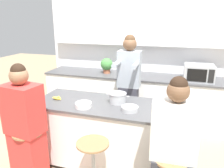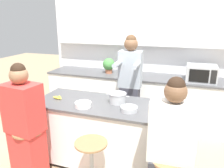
{
  "view_description": "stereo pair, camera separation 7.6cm",
  "coord_description": "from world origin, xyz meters",
  "px_view_note": "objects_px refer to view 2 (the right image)",
  "views": [
    {
      "loc": [
        0.79,
        -2.5,
        1.94
      ],
      "look_at": [
        0.0,
        0.08,
        1.13
      ],
      "focal_mm": 35.0,
      "sensor_mm": 36.0,
      "label": 1
    },
    {
      "loc": [
        0.86,
        -2.47,
        1.94
      ],
      "look_at": [
        0.0,
        0.08,
        1.13
      ],
      "focal_mm": 35.0,
      "sensor_mm": 36.0,
      "label": 2
    }
  ],
  "objects_px": {
    "fruit_bowl": "(83,105)",
    "coffee_cup_near": "(175,108)",
    "person_cooking": "(130,89)",
    "person_seated_near": "(170,159)",
    "kitchen_island": "(110,134)",
    "cooking_pot": "(118,98)",
    "bar_stool_leftmost": "(31,154)",
    "bar_stool_center": "(92,168)",
    "potted_plant": "(109,65)",
    "banana_bunch": "(58,97)",
    "person_wrapped_blanket": "(26,128)",
    "microwave": "(201,73)",
    "coffee_cup_far": "(156,108)"
  },
  "relations": [
    {
      "from": "kitchen_island",
      "to": "fruit_bowl",
      "type": "xyz_separation_m",
      "value": [
        -0.29,
        -0.19,
        0.46
      ]
    },
    {
      "from": "cooking_pot",
      "to": "person_seated_near",
      "type": "bearing_deg",
      "value": -43.97
    },
    {
      "from": "kitchen_island",
      "to": "person_cooking",
      "type": "distance_m",
      "value": 0.85
    },
    {
      "from": "person_cooking",
      "to": "person_wrapped_blanket",
      "type": "height_order",
      "value": "person_cooking"
    },
    {
      "from": "kitchen_island",
      "to": "bar_stool_center",
      "type": "distance_m",
      "value": 0.63
    },
    {
      "from": "person_cooking",
      "to": "cooking_pot",
      "type": "height_order",
      "value": "person_cooking"
    },
    {
      "from": "bar_stool_leftmost",
      "to": "bar_stool_center",
      "type": "distance_m",
      "value": 0.81
    },
    {
      "from": "person_cooking",
      "to": "person_seated_near",
      "type": "bearing_deg",
      "value": -63.21
    },
    {
      "from": "bar_stool_center",
      "to": "person_wrapped_blanket",
      "type": "xyz_separation_m",
      "value": [
        -0.83,
        -0.01,
        0.35
      ]
    },
    {
      "from": "microwave",
      "to": "potted_plant",
      "type": "xyz_separation_m",
      "value": [
        -1.66,
        0.04,
        0.03
      ]
    },
    {
      "from": "coffee_cup_far",
      "to": "microwave",
      "type": "relative_size",
      "value": 0.24
    },
    {
      "from": "banana_bunch",
      "to": "potted_plant",
      "type": "relative_size",
      "value": 0.5
    },
    {
      "from": "kitchen_island",
      "to": "microwave",
      "type": "bearing_deg",
      "value": 50.09
    },
    {
      "from": "person_cooking",
      "to": "coffee_cup_near",
      "type": "xyz_separation_m",
      "value": [
        0.73,
        -0.69,
        0.05
      ]
    },
    {
      "from": "kitchen_island",
      "to": "cooking_pot",
      "type": "relative_size",
      "value": 6.4
    },
    {
      "from": "coffee_cup_near",
      "to": "cooking_pot",
      "type": "bearing_deg",
      "value": 176.71
    },
    {
      "from": "person_wrapped_blanket",
      "to": "potted_plant",
      "type": "xyz_separation_m",
      "value": [
        0.31,
        2.04,
        0.37
      ]
    },
    {
      "from": "kitchen_island",
      "to": "banana_bunch",
      "type": "xyz_separation_m",
      "value": [
        -0.74,
        -0.05,
        0.46
      ]
    },
    {
      "from": "kitchen_island",
      "to": "bar_stool_leftmost",
      "type": "relative_size",
      "value": 2.96
    },
    {
      "from": "person_seated_near",
      "to": "bar_stool_leftmost",
      "type": "bearing_deg",
      "value": 177.08
    },
    {
      "from": "bar_stool_leftmost",
      "to": "coffee_cup_near",
      "type": "height_order",
      "value": "coffee_cup_near"
    },
    {
      "from": "coffee_cup_near",
      "to": "potted_plant",
      "type": "height_order",
      "value": "potted_plant"
    },
    {
      "from": "bar_stool_center",
      "to": "coffee_cup_near",
      "type": "xyz_separation_m",
      "value": [
        0.8,
        0.66,
        0.56
      ]
    },
    {
      "from": "cooking_pot",
      "to": "person_cooking",
      "type": "bearing_deg",
      "value": 90.0
    },
    {
      "from": "person_cooking",
      "to": "potted_plant",
      "type": "distance_m",
      "value": 0.92
    },
    {
      "from": "cooking_pot",
      "to": "coffee_cup_far",
      "type": "relative_size",
      "value": 2.71
    },
    {
      "from": "person_wrapped_blanket",
      "to": "banana_bunch",
      "type": "relative_size",
      "value": 10.24
    },
    {
      "from": "kitchen_island",
      "to": "microwave",
      "type": "xyz_separation_m",
      "value": [
        1.14,
        1.36,
        0.61
      ]
    },
    {
      "from": "cooking_pot",
      "to": "banana_bunch",
      "type": "relative_size",
      "value": 2.17
    },
    {
      "from": "microwave",
      "to": "bar_stool_center",
      "type": "bearing_deg",
      "value": -119.91
    },
    {
      "from": "person_seated_near",
      "to": "potted_plant",
      "type": "xyz_separation_m",
      "value": [
        -1.33,
        2.04,
        0.41
      ]
    },
    {
      "from": "person_wrapped_blanket",
      "to": "person_seated_near",
      "type": "xyz_separation_m",
      "value": [
        1.64,
        -0.0,
        -0.04
      ]
    },
    {
      "from": "person_cooking",
      "to": "banana_bunch",
      "type": "height_order",
      "value": "person_cooking"
    },
    {
      "from": "fruit_bowl",
      "to": "person_wrapped_blanket",
      "type": "bearing_deg",
      "value": -140.63
    },
    {
      "from": "banana_bunch",
      "to": "bar_stool_leftmost",
      "type": "bearing_deg",
      "value": -96.57
    },
    {
      "from": "person_cooking",
      "to": "cooking_pot",
      "type": "relative_size",
      "value": 5.43
    },
    {
      "from": "microwave",
      "to": "potted_plant",
      "type": "bearing_deg",
      "value": 178.59
    },
    {
      "from": "bar_stool_leftmost",
      "to": "person_seated_near",
      "type": "bearing_deg",
      "value": -0.33
    },
    {
      "from": "kitchen_island",
      "to": "fruit_bowl",
      "type": "distance_m",
      "value": 0.58
    },
    {
      "from": "potted_plant",
      "to": "coffee_cup_far",
      "type": "bearing_deg",
      "value": -52.77
    },
    {
      "from": "banana_bunch",
      "to": "potted_plant",
      "type": "distance_m",
      "value": 1.49
    },
    {
      "from": "person_cooking",
      "to": "person_seated_near",
      "type": "height_order",
      "value": "person_cooking"
    },
    {
      "from": "coffee_cup_far",
      "to": "person_cooking",
      "type": "bearing_deg",
      "value": 123.4
    },
    {
      "from": "banana_bunch",
      "to": "kitchen_island",
      "type": "bearing_deg",
      "value": 4.0
    },
    {
      "from": "fruit_bowl",
      "to": "coffee_cup_near",
      "type": "bearing_deg",
      "value": 11.8
    },
    {
      "from": "kitchen_island",
      "to": "potted_plant",
      "type": "relative_size",
      "value": 6.93
    },
    {
      "from": "bar_stool_center",
      "to": "person_wrapped_blanket",
      "type": "relative_size",
      "value": 0.46
    },
    {
      "from": "kitchen_island",
      "to": "fruit_bowl",
      "type": "bearing_deg",
      "value": -146.3
    },
    {
      "from": "microwave",
      "to": "person_wrapped_blanket",
      "type": "bearing_deg",
      "value": -134.56
    },
    {
      "from": "kitchen_island",
      "to": "person_cooking",
      "type": "xyz_separation_m",
      "value": [
        0.08,
        0.73,
        0.43
      ]
    }
  ]
}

